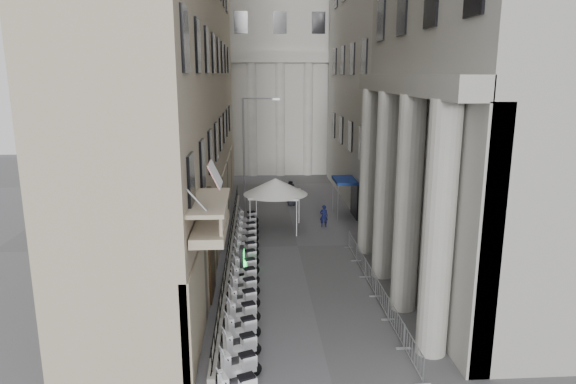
# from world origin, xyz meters

# --- Properties ---
(far_building) EXTENTS (22.00, 10.00, 30.00)m
(far_building) POSITION_xyz_m (0.00, 48.00, 15.00)
(far_building) COLOR beige
(far_building) RESTS_ON ground
(iron_fence) EXTENTS (0.30, 28.00, 1.40)m
(iron_fence) POSITION_xyz_m (-4.30, 18.00, 0.00)
(iron_fence) COLOR black
(iron_fence) RESTS_ON ground
(blue_awning) EXTENTS (1.60, 3.00, 3.00)m
(blue_awning) POSITION_xyz_m (4.15, 26.00, 0.00)
(blue_awning) COLOR navy
(blue_awning) RESTS_ON ground
(flag) EXTENTS (1.00, 1.40, 8.20)m
(flag) POSITION_xyz_m (-4.00, 5.00, 0.00)
(flag) COLOR #9E0C11
(flag) RESTS_ON ground
(scooter_1) EXTENTS (1.51, 1.04, 1.50)m
(scooter_1) POSITION_xyz_m (-3.32, 4.51, 0.00)
(scooter_1) COLOR white
(scooter_1) RESTS_ON ground
(scooter_2) EXTENTS (1.51, 1.04, 1.50)m
(scooter_2) POSITION_xyz_m (-3.32, 5.92, 0.00)
(scooter_2) COLOR white
(scooter_2) RESTS_ON ground
(scooter_3) EXTENTS (1.51, 1.04, 1.50)m
(scooter_3) POSITION_xyz_m (-3.32, 7.32, 0.00)
(scooter_3) COLOR white
(scooter_3) RESTS_ON ground
(scooter_4) EXTENTS (1.51, 1.04, 1.50)m
(scooter_4) POSITION_xyz_m (-3.32, 8.72, 0.00)
(scooter_4) COLOR white
(scooter_4) RESTS_ON ground
(scooter_5) EXTENTS (1.51, 1.04, 1.50)m
(scooter_5) POSITION_xyz_m (-3.32, 10.12, 0.00)
(scooter_5) COLOR white
(scooter_5) RESTS_ON ground
(scooter_6) EXTENTS (1.51, 1.04, 1.50)m
(scooter_6) POSITION_xyz_m (-3.32, 11.52, 0.00)
(scooter_6) COLOR white
(scooter_6) RESTS_ON ground
(scooter_7) EXTENTS (1.51, 1.04, 1.50)m
(scooter_7) POSITION_xyz_m (-3.32, 12.93, 0.00)
(scooter_7) COLOR white
(scooter_7) RESTS_ON ground
(scooter_8) EXTENTS (1.51, 1.04, 1.50)m
(scooter_8) POSITION_xyz_m (-3.32, 14.33, 0.00)
(scooter_8) COLOR white
(scooter_8) RESTS_ON ground
(scooter_9) EXTENTS (1.51, 1.04, 1.50)m
(scooter_9) POSITION_xyz_m (-3.32, 15.73, 0.00)
(scooter_9) COLOR white
(scooter_9) RESTS_ON ground
(scooter_10) EXTENTS (1.51, 1.04, 1.50)m
(scooter_10) POSITION_xyz_m (-3.32, 17.13, 0.00)
(scooter_10) COLOR white
(scooter_10) RESTS_ON ground
(scooter_11) EXTENTS (1.51, 1.04, 1.50)m
(scooter_11) POSITION_xyz_m (-3.32, 18.54, 0.00)
(scooter_11) COLOR white
(scooter_11) RESTS_ON ground
(scooter_12) EXTENTS (1.51, 1.04, 1.50)m
(scooter_12) POSITION_xyz_m (-3.32, 19.94, 0.00)
(scooter_12) COLOR white
(scooter_12) RESTS_ON ground
(scooter_13) EXTENTS (1.51, 1.04, 1.50)m
(scooter_13) POSITION_xyz_m (-3.32, 21.34, 0.00)
(scooter_13) COLOR white
(scooter_13) RESTS_ON ground
(scooter_14) EXTENTS (1.51, 1.04, 1.50)m
(scooter_14) POSITION_xyz_m (-3.32, 22.74, 0.00)
(scooter_14) COLOR white
(scooter_14) RESTS_ON ground
(scooter_15) EXTENTS (1.51, 1.04, 1.50)m
(scooter_15) POSITION_xyz_m (-3.32, 24.14, 0.00)
(scooter_15) COLOR white
(scooter_15) RESTS_ON ground
(barrier_0) EXTENTS (0.60, 2.40, 1.10)m
(barrier_0) POSITION_xyz_m (3.24, 5.02, 0.00)
(barrier_0) COLOR #ABADB3
(barrier_0) RESTS_ON ground
(barrier_1) EXTENTS (0.60, 2.40, 1.10)m
(barrier_1) POSITION_xyz_m (3.24, 7.52, 0.00)
(barrier_1) COLOR #ABADB3
(barrier_1) RESTS_ON ground
(barrier_2) EXTENTS (0.60, 2.40, 1.10)m
(barrier_2) POSITION_xyz_m (3.24, 10.02, 0.00)
(barrier_2) COLOR #ABADB3
(barrier_2) RESTS_ON ground
(barrier_3) EXTENTS (0.60, 2.40, 1.10)m
(barrier_3) POSITION_xyz_m (3.24, 12.52, 0.00)
(barrier_3) COLOR #ABADB3
(barrier_3) RESTS_ON ground
(barrier_4) EXTENTS (0.60, 2.40, 1.10)m
(barrier_4) POSITION_xyz_m (3.24, 15.02, 0.00)
(barrier_4) COLOR #ABADB3
(barrier_4) RESTS_ON ground
(barrier_5) EXTENTS (0.60, 2.40, 1.10)m
(barrier_5) POSITION_xyz_m (3.24, 17.52, 0.00)
(barrier_5) COLOR #ABADB3
(barrier_5) RESTS_ON ground
(security_tent) EXTENTS (4.56, 4.56, 3.71)m
(security_tent) POSITION_xyz_m (-1.49, 23.36, 3.10)
(security_tent) COLOR white
(security_tent) RESTS_ON ground
(street_lamp) EXTENTS (2.96, 0.52, 9.09)m
(street_lamp) POSITION_xyz_m (-3.20, 27.96, 5.48)
(street_lamp) COLOR gray
(street_lamp) RESTS_ON ground
(info_kiosk) EXTENTS (0.29, 0.77, 1.62)m
(info_kiosk) POSITION_xyz_m (-3.48, 14.54, 0.82)
(info_kiosk) COLOR black
(info_kiosk) RESTS_ON ground
(pedestrian_a) EXTENTS (0.61, 0.42, 1.63)m
(pedestrian_a) POSITION_xyz_m (2.22, 23.38, 0.82)
(pedestrian_a) COLOR #0C1033
(pedestrian_a) RESTS_ON ground
(pedestrian_b) EXTENTS (1.16, 1.07, 1.93)m
(pedestrian_b) POSITION_xyz_m (0.24, 30.66, 0.96)
(pedestrian_b) COLOR black
(pedestrian_b) RESTS_ON ground
(pedestrian_c) EXTENTS (1.10, 0.92, 1.92)m
(pedestrian_c) POSITION_xyz_m (0.31, 29.63, 0.96)
(pedestrian_c) COLOR black
(pedestrian_c) RESTS_ON ground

